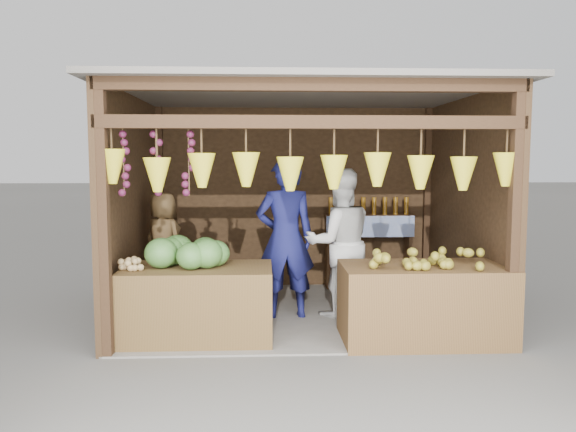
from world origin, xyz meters
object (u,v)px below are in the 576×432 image
at_px(woman_standing, 339,243).
at_px(vendor_seated, 163,241).
at_px(man_standing, 285,239).
at_px(counter_left, 198,303).
at_px(counter_right, 424,303).

distance_m(woman_standing, vendor_seated, 2.12).
bearing_deg(man_standing, vendor_seated, -17.56).
xyz_separation_m(woman_standing, vendor_seated, (-2.11, 0.23, 0.00)).
relative_size(woman_standing, vendor_seated, 1.48).
xyz_separation_m(man_standing, vendor_seated, (-1.46, 0.31, -0.06)).
distance_m(counter_left, woman_standing, 1.85).
xyz_separation_m(counter_left, man_standing, (0.93, 0.76, 0.56)).
bearing_deg(counter_left, woman_standing, 28.04).
height_order(counter_right, vendor_seated, vendor_seated).
bearing_deg(counter_right, man_standing, 147.11).
height_order(counter_left, counter_right, counter_right).
bearing_deg(counter_right, woman_standing, 127.19).
bearing_deg(man_standing, woman_standing, -178.31).
bearing_deg(vendor_seated, man_standing, -154.96).
bearing_deg(counter_right, counter_left, 176.52).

